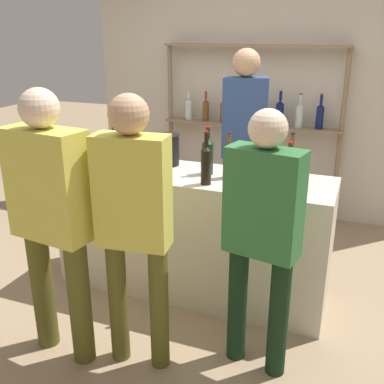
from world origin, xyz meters
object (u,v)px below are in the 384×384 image
Objects in this scene: counter_bottle_2 at (228,161)px; counter_bottle_4 at (291,161)px; ice_bucket at (167,150)px; customer_left at (51,211)px; counter_bottle_0 at (206,164)px; server_behind_counter at (244,132)px; counter_bottle_5 at (288,171)px; customer_right at (262,226)px; counter_bottle_3 at (208,155)px; counter_bottle_1 at (114,146)px; customer_center at (134,216)px.

counter_bottle_2 is 0.99× the size of counter_bottle_4.
counter_bottle_2 is 1.38× the size of ice_bucket.
customer_left is at bearing -101.11° from ice_bucket.
counter_bottle_0 is at bearing -117.63° from counter_bottle_2.
counter_bottle_5 is at bearing 14.09° from server_behind_counter.
customer_left is at bearing -136.16° from counter_bottle_4.
counter_bottle_2 is at bearing 42.02° from customer_right.
counter_bottle_3 is at bearing -22.59° from customer_left.
counter_bottle_5 is at bearing -7.71° from counter_bottle_1.
customer_right is (0.94, -0.82, -0.15)m from ice_bucket.
customer_left is (0.21, -1.09, -0.11)m from counter_bottle_1.
customer_left is at bearing 116.36° from customer_right.
counter_bottle_4 is 0.92m from server_behind_counter.
server_behind_counter reaches higher than counter_bottle_2.
server_behind_counter reaches higher than counter_bottle_4.
server_behind_counter is at bearing -11.61° from customer_center.
customer_left is (-1.20, -0.89, -0.11)m from counter_bottle_5.
counter_bottle_1 is 0.91× the size of counter_bottle_3.
counter_bottle_3 reaches higher than ice_bucket.
counter_bottle_3 is 0.93m from customer_right.
customer_left reaches higher than customer_center.
server_behind_counter reaches higher than ice_bucket.
counter_bottle_4 is (0.41, 0.13, 0.01)m from counter_bottle_2.
customer_left is at bearing 93.32° from customer_center.
counter_bottle_3 is 0.21× the size of customer_left.
counter_bottle_0 is at bearing -32.00° from customer_left.
counter_bottle_2 is 1.26m from customer_left.
counter_bottle_1 is at bearing 71.95° from customer_right.
counter_bottle_4 is at bearing 10.46° from customer_right.
counter_bottle_3 is at bearing -13.31° from customer_center.
counter_bottle_0 is 0.22× the size of customer_center.
counter_bottle_3 is 0.62m from counter_bottle_5.
counter_bottle_0 reaches higher than counter_bottle_2.
counter_bottle_0 is 0.74m from customer_center.
customer_right is (0.53, -1.56, -0.17)m from server_behind_counter.
counter_bottle_3 is 0.19× the size of server_behind_counter.
counter_bottle_3 is at bearing 168.57° from counter_bottle_2.
counter_bottle_1 is 0.20× the size of customer_right.
counter_bottle_4 is (1.39, 0.04, 0.01)m from counter_bottle_1.
counter_bottle_2 is at bearing -11.43° from counter_bottle_3.
customer_right is (1.38, -0.77, -0.15)m from counter_bottle_1.
counter_bottle_0 is at bearing 57.19° from customer_right.
customer_left reaches higher than counter_bottle_1.
customer_center reaches higher than counter_bottle_5.
customer_right is (0.40, -0.67, -0.16)m from counter_bottle_2.
counter_bottle_2 is 0.17m from counter_bottle_3.
customer_right reaches higher than ice_bucket.
counter_bottle_1 is 1.16m from server_behind_counter.
counter_bottle_2 is 0.56m from ice_bucket.
counter_bottle_5 is at bearing -48.37° from customer_center.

